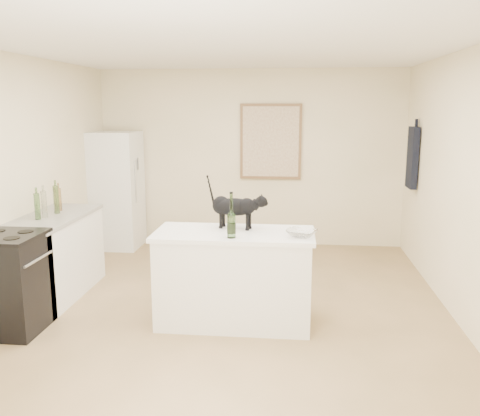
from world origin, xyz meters
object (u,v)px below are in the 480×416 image
object	(u,v)px
stove	(9,284)
fridge	(116,190)
wine_bottle	(231,218)
glass_bowl	(302,233)
black_cat	(234,209)

from	to	relation	value
stove	fridge	xyz separation A→B (m)	(0.00, 2.95, 0.40)
wine_bottle	glass_bowl	xyz separation A→B (m)	(0.63, 0.10, -0.15)
fridge	black_cat	size ratio (longest dim) A/B	3.16
stove	black_cat	bearing A→B (deg)	14.91
fridge	glass_bowl	world-z (taller)	fridge
stove	glass_bowl	world-z (taller)	glass_bowl
fridge	glass_bowl	xyz separation A→B (m)	(2.68, -2.67, 0.08)
stove	fridge	bearing A→B (deg)	90.00
fridge	black_cat	bearing A→B (deg)	-49.80
fridge	wine_bottle	bearing A→B (deg)	-53.46
fridge	wine_bottle	world-z (taller)	fridge
stove	fridge	distance (m)	2.98
wine_bottle	glass_bowl	distance (m)	0.65
wine_bottle	glass_bowl	size ratio (longest dim) A/B	1.36
stove	fridge	size ratio (longest dim) A/B	0.53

